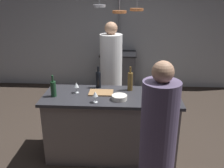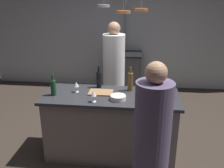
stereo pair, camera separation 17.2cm
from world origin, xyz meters
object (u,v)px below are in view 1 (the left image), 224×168
Objects in this scene: stove_range at (118,72)px; mixing_bowl_ceramic at (119,97)px; wine_bottle_green at (53,88)px; guest_right at (157,149)px; wine_glass_near_right_guest at (76,85)px; chef at (111,77)px; cutting_board at (101,93)px; mixing_bowl_wooden at (159,92)px; bar_stool_right at (154,159)px; wine_bottle_dark at (98,80)px; pepper_mill at (169,86)px; wine_bottle_amber at (130,81)px; wine_glass_near_left_guest at (95,94)px.

mixing_bowl_ceramic is at bearing -87.55° from stove_range.
wine_bottle_green is at bearing 176.28° from mixing_bowl_ceramic.
guest_right is 11.19× the size of wine_glass_near_right_guest.
stove_range is 3.47m from guest_right.
wine_glass_near_right_guest is (-0.41, -0.95, 0.20)m from chef.
cutting_board is 1.94× the size of mixing_bowl_wooden.
mixing_bowl_wooden is (0.10, 0.70, 0.56)m from bar_stool_right.
chef is 0.78m from wine_bottle_dark.
bar_stool_right is 0.90m from mixing_bowl_wooden.
mixing_bowl_wooden is at bearing -164.88° from pepper_mill.
wine_bottle_amber is 2.29× the size of wine_glass_near_left_guest.
wine_bottle_amber reaches higher than wine_glass_near_right_guest.
bar_stool_right is 0.42× the size of guest_right.
wine_glass_near_left_guest is at bearing -95.32° from chef.
wine_bottle_dark is at bearing 105.29° from cutting_board.
chef is at bearing 106.21° from guest_right.
chef reaches higher than wine_glass_near_left_guest.
wine_bottle_dark reaches higher than bar_stool_right.
chef is 1.23m from pepper_mill.
stove_range is 6.10× the size of wine_glass_near_left_guest.
wine_bottle_amber is at bearing 109.56° from bar_stool_right.
mixing_bowl_wooden is at bearing 1.77° from cutting_board.
mixing_bowl_wooden is (0.39, -0.12, -0.10)m from wine_bottle_amber.
wine_bottle_green is 1.03m from wine_bottle_amber.
wine_bottle_dark is (-0.13, -0.73, 0.21)m from chef.
bar_stool_right is at bearing -69.65° from chef.
bar_stool_right is 0.52m from guest_right.
mixing_bowl_ceramic is at bearing -3.72° from wine_bottle_green.
guest_right is 5.11× the size of cutting_board.
stove_range is 2.27m from wine_bottle_dark.
chef is 11.88× the size of wine_glass_near_left_guest.
wine_bottle_dark is 0.52m from mixing_bowl_ceramic.
mixing_bowl_wooden is at bearing 82.98° from guest_right.
stove_range is 1.31× the size of bar_stool_right.
wine_bottle_dark is at bearing 32.82° from wine_bottle_green.
mixing_bowl_ceramic reaches higher than cutting_board.
chef is at bearing 84.68° from wine_glass_near_left_guest.
chef is (-0.07, -1.45, 0.36)m from stove_range.
wine_bottle_green is (-1.28, 0.53, 0.63)m from bar_stool_right.
wine_glass_near_right_guest is 0.75× the size of mixing_bowl_ceramic.
wine_bottle_amber is at bearing -68.86° from chef.
pepper_mill is (0.23, 0.73, 0.63)m from bar_stool_right.
stove_range is at bearing 86.14° from wine_glass_near_left_guest.
wine_bottle_green is at bearing -167.10° from cutting_board.
wine_bottle_dark is at bearing 119.73° from guest_right.
wine_bottle_dark reaches higher than stove_range.
pepper_mill is 1.27× the size of mixing_bowl_wooden.
chef is 6.02× the size of wine_bottle_green.
wine_glass_near_right_guest is 0.62m from mixing_bowl_ceramic.
bar_stool_right is 4.66× the size of wine_glass_near_left_guest.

